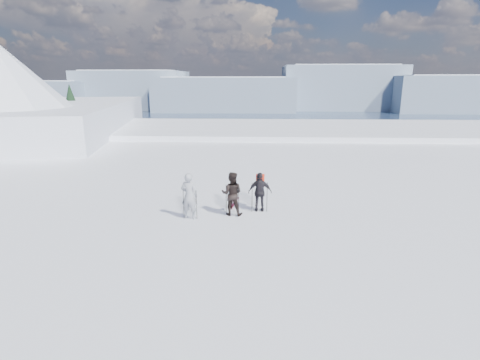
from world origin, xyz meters
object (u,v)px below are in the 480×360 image
(skier_grey, at_px, (189,196))
(skier_dark, at_px, (232,194))
(skis_loose, at_px, (233,203))
(skier_pack, at_px, (260,192))

(skier_grey, bearing_deg, skier_dark, -151.38)
(skier_grey, distance_m, skier_dark, 1.75)
(skier_grey, height_order, skis_loose, skier_grey)
(skier_dark, xyz_separation_m, skis_loose, (-0.05, 1.49, -0.90))
(skier_pack, bearing_deg, skier_grey, 19.80)
(skier_dark, relative_size, skis_loose, 1.07)
(skis_loose, bearing_deg, skier_grey, -129.19)
(skier_dark, bearing_deg, skier_grey, 21.88)
(skier_grey, bearing_deg, skis_loose, -117.30)
(skier_pack, relative_size, skis_loose, 1.00)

